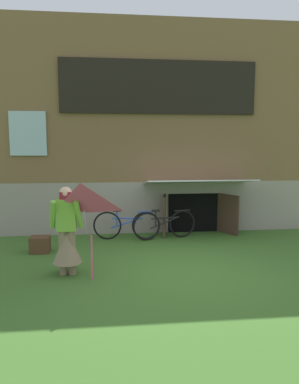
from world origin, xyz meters
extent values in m
plane|color=#386023|center=(0.00, 0.00, 0.00)|extent=(60.00, 60.00, 0.00)
cube|color=gray|center=(0.00, 5.68, 0.69)|extent=(8.51, 5.36, 1.37)
cube|color=brown|center=(0.00, 5.68, 3.47)|extent=(8.51, 5.36, 4.20)
cube|color=black|center=(0.00, 2.96, 3.82)|extent=(5.04, 0.08, 1.35)
cube|color=#9EB7C6|center=(0.00, 2.98, 3.82)|extent=(4.88, 0.04, 1.23)
cube|color=#9EB7C6|center=(-3.31, 2.97, 2.63)|extent=(0.90, 0.06, 1.10)
cube|color=black|center=(0.97, 2.98, 0.53)|extent=(1.40, 0.03, 1.05)
cube|color=#3D2B1E|center=(0.12, 2.70, 0.53)|extent=(0.18, 0.70, 1.05)
cube|color=#3D2B1E|center=(1.82, 2.70, 0.53)|extent=(0.42, 0.63, 1.05)
cube|color=#B2B2B7|center=(0.97, 2.45, 1.42)|extent=(2.75, 1.09, 0.18)
cylinder|color=#7F6B51|center=(-2.15, 0.00, 0.41)|extent=(0.14, 0.14, 0.81)
cylinder|color=#7F6B51|center=(-1.99, 0.00, 0.41)|extent=(0.14, 0.14, 0.81)
cone|color=#7F6B51|center=(-2.07, 0.00, 0.53)|extent=(0.52, 0.52, 0.61)
cube|color=#72AD38|center=(-2.07, 0.00, 1.10)|extent=(0.34, 0.20, 0.58)
cylinder|color=#72AD38|center=(-2.29, -0.10, 1.13)|extent=(0.17, 0.33, 0.53)
cylinder|color=#72AD38|center=(-1.85, -0.10, 1.13)|extent=(0.17, 0.33, 0.53)
cube|color=maroon|center=(-2.07, -0.06, 1.34)|extent=(0.20, 0.08, 0.36)
sphere|color=#D8AD8E|center=(-2.07, 0.00, 1.50)|extent=(0.22, 0.22, 0.22)
pyramid|color=#E54C7F|center=(-1.76, -0.53, 1.33)|extent=(0.98, 0.76, 0.60)
cylinder|color=beige|center=(-1.72, -0.25, 1.00)|extent=(0.01, 0.55, 0.53)
cylinder|color=#E54C7F|center=(-1.62, -0.30, 0.39)|extent=(0.03, 0.03, 0.79)
torus|color=black|center=(0.53, 2.43, 0.35)|extent=(0.70, 0.19, 0.70)
torus|color=black|center=(-0.40, 2.22, 0.35)|extent=(0.70, 0.19, 0.70)
cylinder|color=black|center=(0.07, 2.32, 0.53)|extent=(0.71, 0.19, 0.04)
cylinder|color=black|center=(0.07, 2.32, 0.42)|extent=(0.77, 0.20, 0.29)
cylinder|color=black|center=(-0.17, 2.27, 0.53)|extent=(0.04, 0.04, 0.40)
cube|color=black|center=(-0.17, 2.27, 0.73)|extent=(0.20, 0.08, 0.05)
cylinder|color=black|center=(0.53, 2.43, 0.70)|extent=(0.44, 0.12, 0.03)
torus|color=black|center=(-0.41, 2.32, 0.35)|extent=(0.71, 0.12, 0.71)
torus|color=black|center=(-1.37, 2.42, 0.35)|extent=(0.71, 0.12, 0.71)
cylinder|color=#284CB2|center=(-0.89, 2.37, 0.54)|extent=(0.72, 0.11, 0.04)
cylinder|color=#284CB2|center=(-0.89, 2.37, 0.42)|extent=(0.79, 0.12, 0.29)
cylinder|color=#284CB2|center=(-1.13, 2.39, 0.54)|extent=(0.04, 0.04, 0.40)
cube|color=black|center=(-1.13, 2.39, 0.73)|extent=(0.20, 0.08, 0.05)
cylinder|color=#284CB2|center=(-0.41, 2.32, 0.70)|extent=(0.44, 0.07, 0.03)
cube|color=#4C331E|center=(-2.83, 1.46, 0.18)|extent=(0.42, 0.35, 0.35)
camera|label=1|loc=(-1.28, -6.47, 2.32)|focal=33.87mm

